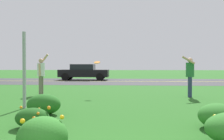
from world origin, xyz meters
The scene contains 12 objects.
ground_plane centered at (0.00, 9.42, 0.00)m, with size 120.00×120.00×0.00m, color #26601E.
highway_strip centered at (0.00, 18.84, 0.00)m, with size 120.00×8.33×0.01m, color #38383A.
highway_center_stripe centered at (0.00, 18.84, 0.01)m, with size 120.00×0.16×0.00m, color yellow.
daylily_clump_mid_right centered at (-1.61, 3.30, 0.21)m, with size 0.74×0.61×0.46m.
daylily_clump_front_right centered at (-1.83, 4.68, 0.28)m, with size 0.91×0.73×0.56m.
daylily_clump_front_center centered at (-0.78, 1.62, 0.30)m, with size 0.73×0.76×0.63m.
daylily_clump_front_left centered at (2.38, 3.50, 0.27)m, with size 0.85×0.90×0.53m.
sign_post_near_path centered at (-2.78, 5.64, 1.20)m, with size 0.07×0.10×2.39m.
person_thrower_white_shirt centered at (-3.53, 9.21, 1.00)m, with size 0.47×0.50×1.89m.
person_catcher_green_shirt centered at (3.06, 8.78, 1.00)m, with size 0.55×0.50×1.75m.
frisbee_orange centered at (-0.90, 8.83, 1.47)m, with size 0.28×0.26×0.13m.
car_black_center_left centered at (-3.63, 20.72, 0.74)m, with size 4.50×2.00×1.45m.
Camera 1 is at (0.46, -1.88, 1.34)m, focal length 39.73 mm.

